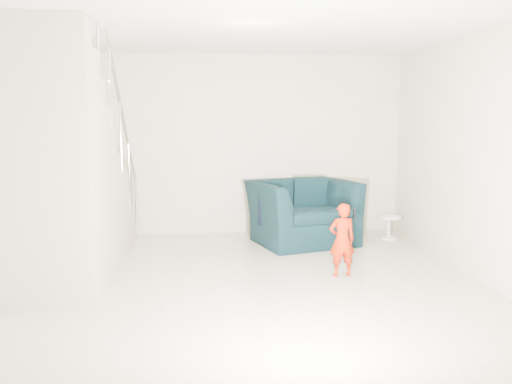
# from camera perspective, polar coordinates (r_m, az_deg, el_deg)

# --- Properties ---
(floor) EXTENTS (5.50, 5.50, 0.00)m
(floor) POSITION_cam_1_polar(r_m,az_deg,el_deg) (5.76, -0.44, -10.11)
(floor) COLOR tan
(floor) RESTS_ON ground
(ceiling) EXTENTS (5.50, 5.50, 0.00)m
(ceiling) POSITION_cam_1_polar(r_m,az_deg,el_deg) (5.55, -0.47, 17.44)
(ceiling) COLOR silver
(ceiling) RESTS_ON back_wall
(back_wall) EXTENTS (5.00, 0.00, 5.00)m
(back_wall) POSITION_cam_1_polar(r_m,az_deg,el_deg) (8.23, -2.00, 4.95)
(back_wall) COLOR beige
(back_wall) RESTS_ON floor
(front_wall) EXTENTS (5.00, 0.00, 5.00)m
(front_wall) POSITION_cam_1_polar(r_m,az_deg,el_deg) (2.78, 4.14, -1.20)
(front_wall) COLOR beige
(front_wall) RESTS_ON floor
(right_wall) EXTENTS (0.00, 5.50, 5.50)m
(right_wall) POSITION_cam_1_polar(r_m,az_deg,el_deg) (6.21, 23.23, 3.29)
(right_wall) COLOR beige
(right_wall) RESTS_ON floor
(armchair) EXTENTS (1.64, 1.52, 0.88)m
(armchair) POSITION_cam_1_polar(r_m,az_deg,el_deg) (7.70, 4.92, -2.12)
(armchair) COLOR black
(armchair) RESTS_ON floor
(toddler) EXTENTS (0.32, 0.23, 0.83)m
(toddler) POSITION_cam_1_polar(r_m,az_deg,el_deg) (6.16, 9.05, -5.00)
(toddler) COLOR #A20F05
(toddler) RESTS_ON floor
(side_table) EXTENTS (0.35, 0.35, 0.35)m
(side_table) POSITION_cam_1_polar(r_m,az_deg,el_deg) (8.17, 13.80, -3.21)
(side_table) COLOR white
(side_table) RESTS_ON floor
(staircase) EXTENTS (1.02, 3.03, 3.62)m
(staircase) POSITION_cam_1_polar(r_m,az_deg,el_deg) (6.26, -19.43, -0.19)
(staircase) COLOR #ADA089
(staircase) RESTS_ON floor
(cushion) EXTENTS (0.47, 0.22, 0.47)m
(cushion) POSITION_cam_1_polar(r_m,az_deg,el_deg) (7.90, 5.70, -0.09)
(cushion) COLOR black
(cushion) RESTS_ON armchair
(throw) EXTENTS (0.05, 0.45, 0.51)m
(throw) POSITION_cam_1_polar(r_m,az_deg,el_deg) (7.64, 0.28, -1.31)
(throw) COLOR black
(throw) RESTS_ON armchair
(phone) EXTENTS (0.02, 0.05, 0.10)m
(phone) POSITION_cam_1_polar(r_m,az_deg,el_deg) (6.07, 10.31, -2.25)
(phone) COLOR black
(phone) RESTS_ON toddler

